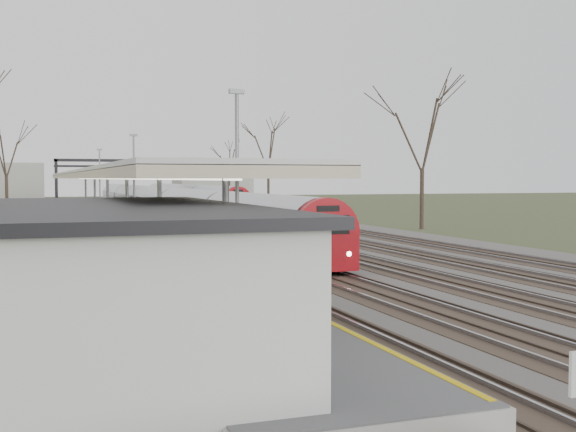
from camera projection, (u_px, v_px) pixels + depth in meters
name	position (u px, v px, depth m)	size (l,w,h in m)	color
track_bed	(198.00, 223.00, 60.14)	(24.00, 160.00, 0.22)	#474442
platform	(102.00, 236.00, 40.54)	(3.50, 69.00, 1.00)	#9E9B93
canopy	(109.00, 175.00, 36.11)	(4.10, 50.00, 3.11)	slate
station_building	(49.00, 313.00, 11.57)	(6.00, 9.00, 3.20)	silver
signal_gantry	(144.00, 169.00, 88.12)	(21.00, 0.59, 6.08)	black
tree_east_far	(422.00, 129.00, 52.13)	(5.00, 5.00, 10.30)	#2D231C
train_near	(159.00, 205.00, 61.68)	(2.62, 75.21, 3.05)	#9C9FA6
train_far	(187.00, 198.00, 84.94)	(2.62, 45.21, 3.05)	#9C9FA6
passenger	(210.00, 242.00, 20.24)	(0.70, 0.46, 1.92)	navy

